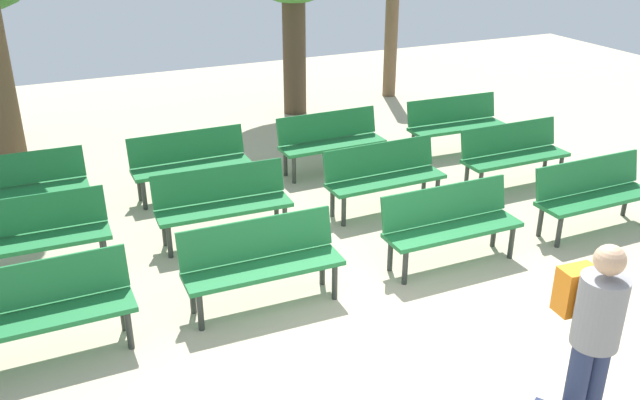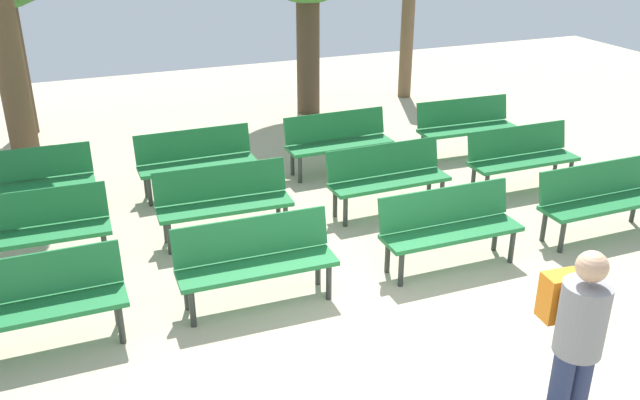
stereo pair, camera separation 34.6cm
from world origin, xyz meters
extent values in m
plane|color=#BCAD8E|center=(0.00, 0.00, 0.00)|extent=(24.00, 24.00, 0.00)
cube|color=#1E7238|center=(-3.16, 1.52, 0.43)|extent=(1.60, 0.45, 0.05)
cube|color=#1E7238|center=(-3.16, 1.72, 0.68)|extent=(1.60, 0.13, 0.40)
cylinder|color=#2D332D|center=(-2.46, 1.36, 0.20)|extent=(0.06, 0.06, 0.40)
cylinder|color=#2D332D|center=(-2.46, 1.68, 0.20)|extent=(0.06, 0.06, 0.40)
cube|color=#1E7238|center=(-1.09, 1.52, 0.43)|extent=(1.61, 0.48, 0.05)
cube|color=#1E7238|center=(-1.08, 1.72, 0.68)|extent=(1.60, 0.16, 0.40)
cylinder|color=#2D332D|center=(-1.79, 1.38, 0.20)|extent=(0.06, 0.06, 0.40)
cylinder|color=#2D332D|center=(-0.39, 1.34, 0.20)|extent=(0.06, 0.06, 0.40)
cylinder|color=#2D332D|center=(-1.78, 1.70, 0.20)|extent=(0.06, 0.06, 0.40)
cylinder|color=#2D332D|center=(-0.38, 1.66, 0.20)|extent=(0.06, 0.06, 0.40)
cube|color=#1E7238|center=(1.12, 1.45, 0.43)|extent=(1.60, 0.45, 0.05)
cube|color=#1E7238|center=(1.12, 1.65, 0.68)|extent=(1.60, 0.14, 0.40)
cylinder|color=#2D332D|center=(0.42, 1.30, 0.20)|extent=(0.06, 0.06, 0.40)
cylinder|color=#2D332D|center=(1.82, 1.29, 0.20)|extent=(0.06, 0.06, 0.40)
cylinder|color=#2D332D|center=(0.42, 1.62, 0.20)|extent=(0.06, 0.06, 0.40)
cylinder|color=#2D332D|center=(1.82, 1.61, 0.20)|extent=(0.06, 0.06, 0.40)
cube|color=#1E7238|center=(3.20, 1.43, 0.43)|extent=(1.60, 0.44, 0.05)
cube|color=#1E7238|center=(3.20, 1.63, 0.68)|extent=(1.60, 0.12, 0.40)
cylinder|color=#2D332D|center=(2.50, 1.27, 0.20)|extent=(0.06, 0.06, 0.40)
cylinder|color=#2D332D|center=(2.50, 1.59, 0.20)|extent=(0.06, 0.06, 0.40)
cylinder|color=#2D332D|center=(3.90, 1.59, 0.20)|extent=(0.06, 0.06, 0.40)
cube|color=#1E7238|center=(-3.14, 3.08, 0.43)|extent=(1.61, 0.49, 0.05)
cube|color=#1E7238|center=(-3.13, 3.28, 0.68)|extent=(1.60, 0.17, 0.40)
cylinder|color=#2D332D|center=(-2.44, 2.90, 0.20)|extent=(0.06, 0.06, 0.40)
cylinder|color=#2D332D|center=(-2.43, 3.22, 0.20)|extent=(0.06, 0.06, 0.40)
cube|color=#1E7238|center=(-1.02, 3.06, 0.43)|extent=(1.62, 0.50, 0.05)
cube|color=#1E7238|center=(-1.01, 3.26, 0.68)|extent=(1.60, 0.19, 0.40)
cylinder|color=#2D332D|center=(-1.73, 2.92, 0.20)|extent=(0.06, 0.06, 0.40)
cylinder|color=#2D332D|center=(-0.33, 2.87, 0.20)|extent=(0.06, 0.06, 0.40)
cylinder|color=#2D332D|center=(-1.71, 3.24, 0.20)|extent=(0.06, 0.06, 0.40)
cylinder|color=#2D332D|center=(-0.31, 3.19, 0.20)|extent=(0.06, 0.06, 0.40)
cube|color=#1E7238|center=(1.15, 3.00, 0.43)|extent=(1.61, 0.46, 0.05)
cube|color=#1E7238|center=(1.15, 3.20, 0.68)|extent=(1.60, 0.14, 0.40)
cylinder|color=#2D332D|center=(0.45, 2.83, 0.20)|extent=(0.06, 0.06, 0.40)
cylinder|color=#2D332D|center=(1.85, 2.85, 0.20)|extent=(0.06, 0.06, 0.40)
cylinder|color=#2D332D|center=(0.45, 3.15, 0.20)|extent=(0.06, 0.06, 0.40)
cylinder|color=#2D332D|center=(1.85, 3.17, 0.20)|extent=(0.06, 0.06, 0.40)
cube|color=#1E7238|center=(3.23, 2.97, 0.43)|extent=(1.60, 0.46, 0.05)
cube|color=#1E7238|center=(3.24, 3.17, 0.68)|extent=(1.60, 0.14, 0.40)
cylinder|color=#2D332D|center=(2.53, 2.82, 0.20)|extent=(0.06, 0.06, 0.40)
cylinder|color=#2D332D|center=(3.93, 2.81, 0.20)|extent=(0.06, 0.06, 0.40)
cylinder|color=#2D332D|center=(2.54, 3.14, 0.20)|extent=(0.06, 0.06, 0.40)
cylinder|color=#2D332D|center=(3.94, 3.13, 0.20)|extent=(0.06, 0.06, 0.40)
cube|color=#1E7238|center=(-3.18, 4.56, 0.43)|extent=(1.61, 0.48, 0.05)
cube|color=#1E7238|center=(-3.17, 4.76, 0.68)|extent=(1.60, 0.16, 0.40)
cylinder|color=#2D332D|center=(-2.48, 4.38, 0.20)|extent=(0.06, 0.06, 0.40)
cylinder|color=#2D332D|center=(-2.48, 4.70, 0.20)|extent=(0.06, 0.06, 0.40)
cube|color=#1E7238|center=(-1.02, 4.53, 0.43)|extent=(1.60, 0.44, 0.05)
cube|color=#1E7238|center=(-1.02, 4.73, 0.68)|extent=(1.60, 0.12, 0.40)
cylinder|color=#2D332D|center=(-1.72, 4.38, 0.20)|extent=(0.06, 0.06, 0.40)
cylinder|color=#2D332D|center=(-0.32, 4.37, 0.20)|extent=(0.06, 0.06, 0.40)
cylinder|color=#2D332D|center=(-1.72, 4.70, 0.20)|extent=(0.06, 0.06, 0.40)
cylinder|color=#2D332D|center=(-0.32, 4.69, 0.20)|extent=(0.06, 0.06, 0.40)
cube|color=#1E7238|center=(1.12, 4.55, 0.43)|extent=(1.60, 0.46, 0.05)
cube|color=#1E7238|center=(1.12, 4.75, 0.68)|extent=(1.60, 0.14, 0.40)
cylinder|color=#2D332D|center=(0.42, 4.38, 0.20)|extent=(0.06, 0.06, 0.40)
cylinder|color=#2D332D|center=(1.82, 4.40, 0.20)|extent=(0.06, 0.06, 0.40)
cylinder|color=#2D332D|center=(0.42, 4.70, 0.20)|extent=(0.06, 0.06, 0.40)
cylinder|color=#2D332D|center=(1.82, 4.72, 0.20)|extent=(0.06, 0.06, 0.40)
cube|color=#1E7238|center=(3.29, 4.48, 0.43)|extent=(1.62, 0.51, 0.05)
cube|color=#1E7238|center=(3.30, 4.68, 0.68)|extent=(1.60, 0.19, 0.40)
cylinder|color=#2D332D|center=(2.59, 4.35, 0.20)|extent=(0.06, 0.06, 0.40)
cylinder|color=#2D332D|center=(3.99, 4.29, 0.20)|extent=(0.06, 0.06, 0.40)
cylinder|color=#2D332D|center=(2.60, 4.67, 0.20)|extent=(0.06, 0.06, 0.40)
cylinder|color=#2D332D|center=(4.00, 4.61, 0.20)|extent=(0.06, 0.06, 0.40)
cylinder|color=brown|center=(4.05, 7.95, 1.47)|extent=(0.26, 0.26, 2.95)
cylinder|color=#4C3A28|center=(-3.20, 8.31, 1.25)|extent=(0.33, 0.33, 2.50)
cylinder|color=brown|center=(-3.23, 6.39, 1.78)|extent=(0.40, 0.40, 3.55)
cylinder|color=#4C3A28|center=(1.80, 7.65, 1.26)|extent=(0.43, 0.43, 2.53)
cylinder|color=navy|center=(0.54, -1.19, 0.42)|extent=(0.16, 0.16, 0.85)
cylinder|color=gray|center=(0.46, -1.18, 1.12)|extent=(0.37, 0.37, 0.55)
sphere|color=tan|center=(0.46, -1.18, 1.54)|extent=(0.22, 0.22, 0.22)
cube|color=orange|center=(0.49, -0.92, 1.15)|extent=(0.29, 0.20, 0.36)
camera|label=1|loc=(-3.03, -4.05, 3.81)|focal=38.18mm
camera|label=2|loc=(-2.71, -4.19, 3.81)|focal=38.18mm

